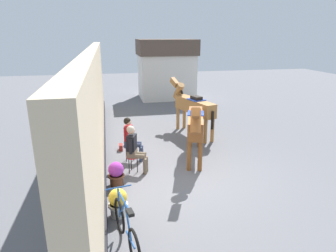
{
  "coord_description": "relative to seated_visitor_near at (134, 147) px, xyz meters",
  "views": [
    {
      "loc": [
        -2.2,
        -7.47,
        3.8
      ],
      "look_at": [
        -0.4,
        1.2,
        1.05
      ],
      "focal_mm": 31.81,
      "sensor_mm": 36.0,
      "label": 1
    }
  ],
  "objects": [
    {
      "name": "ground_plane",
      "position": [
        1.55,
        2.66,
        -0.78
      ],
      "size": [
        40.0,
        40.0,
        0.0
      ],
      "primitive_type": "plane",
      "color": "slate"
    },
    {
      "name": "seated_visitor_far",
      "position": [
        -0.02,
        0.86,
        0.0
      ],
      "size": [
        0.61,
        0.48,
        1.39
      ],
      "color": "black",
      "rests_on": "ground_plane"
    },
    {
      "name": "leaning_bicycle",
      "position": [
        -0.46,
        -3.13,
        -0.38
      ],
      "size": [
        0.53,
        1.74,
        1.02
      ],
      "color": "black",
      "rests_on": "ground_plane"
    },
    {
      "name": "pub_facade_wall",
      "position": [
        -1.0,
        1.16,
        0.76
      ],
      "size": [
        0.34,
        14.0,
        3.4
      ],
      "color": "#CCB793",
      "rests_on": "ground_plane"
    },
    {
      "name": "seated_visitor_near",
      "position": [
        0.0,
        0.0,
        0.0
      ],
      "size": [
        0.61,
        0.49,
        1.39
      ],
      "color": "red",
      "rests_on": "ground_plane"
    },
    {
      "name": "flower_planter_middle",
      "position": [
        -0.55,
        -0.66,
        -0.44
      ],
      "size": [
        0.43,
        0.43,
        0.64
      ],
      "color": "brown",
      "rests_on": "ground_plane"
    },
    {
      "name": "saddled_horse_far",
      "position": [
        2.56,
        2.95,
        0.38
      ],
      "size": [
        1.15,
        2.91,
        2.06
      ],
      "color": "#9E6B38",
      "rests_on": "ground_plane"
    },
    {
      "name": "distant_cottage",
      "position": [
        2.95,
        10.03,
        1.02
      ],
      "size": [
        3.4,
        2.6,
        3.5
      ],
      "color": "silver",
      "rests_on": "ground_plane"
    },
    {
      "name": "satchel_bag",
      "position": [
        -0.3,
        1.79,
        -0.68
      ],
      "size": [
        0.13,
        0.29,
        0.2
      ],
      "primitive_type": "cube",
      "rotation": [
        0.0,
        0.0,
        4.66
      ],
      "color": "maroon",
      "rests_on": "ground_plane"
    },
    {
      "name": "flower_planter_near",
      "position": [
        -0.56,
        -2.07,
        -0.44
      ],
      "size": [
        0.43,
        0.43,
        0.64
      ],
      "color": "beige",
      "rests_on": "ground_plane"
    },
    {
      "name": "saddled_horse_near",
      "position": [
        1.95,
        0.57,
        0.38
      ],
      "size": [
        1.15,
        2.91,
        2.06
      ],
      "color": "brown",
      "rests_on": "ground_plane"
    }
  ]
}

